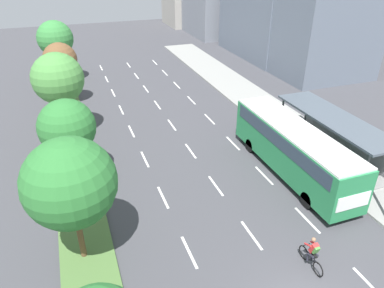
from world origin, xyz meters
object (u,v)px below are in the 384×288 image
bus (293,146)px  median_tree_third (67,127)px  bus_shelter (335,131)px  median_tree_fifth (60,60)px  median_tree_second (70,183)px  median_tree_farthest (55,39)px  median_tree_fourth (58,79)px  cyclist (312,254)px

bus → median_tree_third: 14.20m
bus_shelter → median_tree_fifth: bearing=136.9°
median_tree_second → median_tree_farthest: (0.16, 27.46, 0.47)m
median_tree_second → median_tree_fifth: median_tree_second is taller
bus_shelter → bus: 4.42m
bus → median_tree_fourth: median_tree_fourth is taller
bus_shelter → median_tree_second: bearing=-167.2°
cyclist → median_tree_second: median_tree_second is taller
cyclist → median_tree_third: 15.23m
bus → median_tree_fourth: bearing=142.0°
median_tree_third → median_tree_fourth: (-0.16, 6.87, 0.89)m
median_tree_third → median_tree_farthest: (0.01, 20.60, 0.97)m
median_tree_farthest → bus_shelter: bearing=-52.7°
median_tree_third → median_tree_fourth: median_tree_fourth is taller
bus → median_tree_fifth: (-13.37, 17.59, 2.30)m
median_tree_fourth → median_tree_farthest: (0.17, 13.73, 0.08)m
median_tree_fourth → cyclist: bearing=-60.9°
cyclist → median_tree_farthest: 33.51m
bus_shelter → cyclist: (-7.93, -8.39, -1.08)m
bus_shelter → median_tree_farthest: 29.53m
bus_shelter → median_tree_farthest: (-17.81, 23.37, 3.00)m
cyclist → bus_shelter: bearing=46.6°
median_tree_second → median_tree_third: 6.89m
median_tree_fourth → median_tree_farthest: size_ratio=1.00×
cyclist → median_tree_third: (-9.89, 11.16, 3.11)m
bus → median_tree_second: (-13.69, -3.01, 2.33)m
median_tree_fourth → median_tree_fifth: median_tree_fourth is taller
bus → median_tree_fifth: 22.21m
cyclist → median_tree_fifth: size_ratio=0.31×
bus_shelter → cyclist: 11.59m
cyclist → median_tree_fifth: (-9.72, 24.89, 3.58)m
median_tree_fifth → median_tree_farthest: size_ratio=0.88×
median_tree_fourth → median_tree_farthest: bearing=89.3°
median_tree_fourth → bus: bearing=-38.0°
median_tree_second → bus_shelter: bearing=12.8°
median_tree_third → bus_shelter: bearing=-8.8°
median_tree_fourth → median_tree_farthest: 13.73m
median_tree_fourth → median_tree_second: bearing=-90.0°
median_tree_fourth → median_tree_fifth: 6.89m
median_tree_third → cyclist: bearing=-48.4°
median_tree_fourth → median_tree_fifth: size_ratio=1.14×
cyclist → median_tree_fourth: (-10.05, 18.02, 4.00)m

